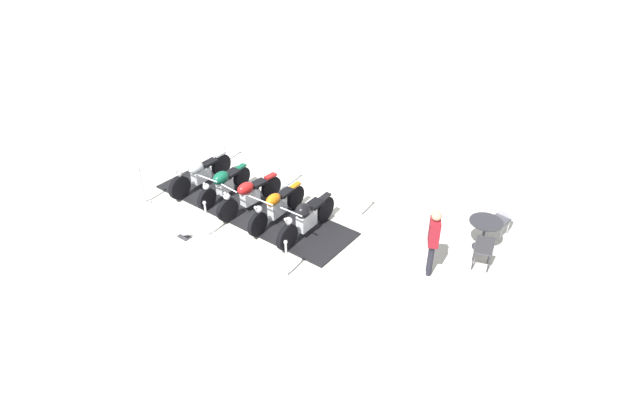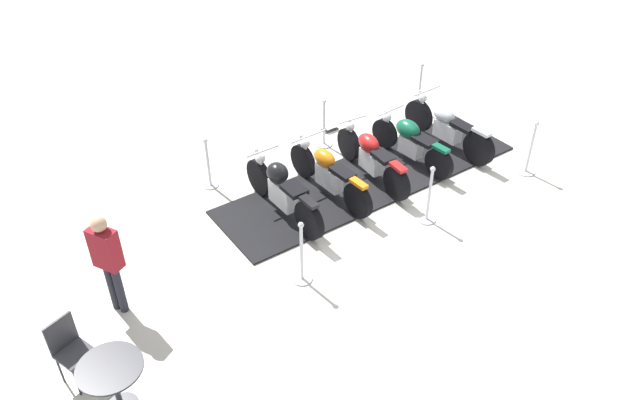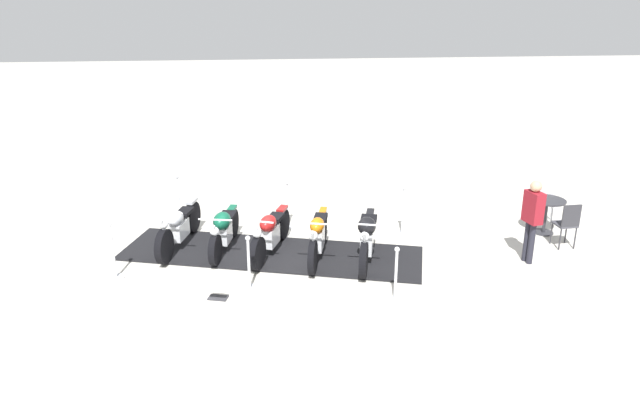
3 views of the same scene
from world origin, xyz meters
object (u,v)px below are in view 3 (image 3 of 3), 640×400
at_px(stanchion_left_mid, 288,212).
at_px(stanchion_left_rear, 403,218).
at_px(stanchion_right_mid, 249,274).
at_px(motorcycle_copper, 318,236).
at_px(cafe_table, 546,208).
at_px(info_placard, 218,295).
at_px(stanchion_left_front, 180,207).
at_px(bystander_person, 533,214).
at_px(motorcycle_forest, 224,229).
at_px(cafe_chair_near_table, 546,198).
at_px(stanchion_right_rear, 396,282).
at_px(stanchion_right_front, 114,259).
at_px(motorcycle_maroon, 270,233).
at_px(motorcycle_black, 367,238).
at_px(cafe_chair_across_table, 567,222).
at_px(motorcycle_chrome, 179,227).

bearing_deg(stanchion_left_mid, stanchion_left_rear, -16.27).
height_order(stanchion_right_mid, stanchion_left_rear, stanchion_left_rear).
distance_m(motorcycle_copper, cafe_table, 5.22).
height_order(stanchion_right_mid, info_placard, stanchion_right_mid).
relative_size(stanchion_right_mid, info_placard, 2.75).
relative_size(stanchion_left_front, bystander_person, 0.66).
xyz_separation_m(motorcycle_forest, cafe_chair_near_table, (7.40, 0.98, 0.07)).
bearing_deg(stanchion_left_front, stanchion_right_rear, -46.91).
height_order(cafe_chair_near_table, bystander_person, bystander_person).
bearing_deg(stanchion_left_rear, info_placard, -147.34).
bearing_deg(stanchion_right_front, motorcycle_copper, 6.57).
height_order(motorcycle_maroon, motorcycle_black, motorcycle_black).
bearing_deg(info_placard, bystander_person, -155.93).
height_order(stanchion_left_front, cafe_chair_across_table, stanchion_left_front).
distance_m(stanchion_right_rear, bystander_person, 3.31).
relative_size(motorcycle_copper, stanchion_left_rear, 1.96).
relative_size(stanchion_right_rear, stanchion_right_mid, 0.98).
xyz_separation_m(stanchion_left_mid, bystander_person, (4.62, -2.41, 0.65)).
relative_size(motorcycle_chrome, info_placard, 6.03).
relative_size(motorcycle_copper, stanchion_right_rear, 2.15).
distance_m(stanchion_left_front, info_placard, 4.12).
relative_size(stanchion_left_front, stanchion_right_rear, 1.08).
height_order(stanchion_right_front, cafe_table, stanchion_right_front).
bearing_deg(motorcycle_forest, motorcycle_black, 85.76).
bearing_deg(stanchion_left_mid, stanchion_right_mid, -106.27).
height_order(stanchion_left_rear, cafe_chair_near_table, stanchion_left_rear).
bearing_deg(cafe_chair_across_table, stanchion_left_rear, 67.93).
relative_size(motorcycle_maroon, stanchion_left_mid, 1.93).
bearing_deg(motorcycle_forest, stanchion_left_rear, 109.43).
xyz_separation_m(motorcycle_black, stanchion_left_rear, (1.06, 1.33, -0.14)).
relative_size(motorcycle_forest, stanchion_right_front, 1.81).
xyz_separation_m(motorcycle_black, cafe_chair_near_table, (4.58, 1.79, 0.04)).
bearing_deg(stanchion_right_rear, info_placard, 171.62).
bearing_deg(stanchion_right_front, cafe_chair_near_table, 11.83).
distance_m(motorcycle_copper, stanchion_right_front, 3.89).
distance_m(motorcycle_copper, cafe_chair_across_table, 5.21).
relative_size(stanchion_right_mid, cafe_table, 1.31).
bearing_deg(stanchion_left_front, stanchion_left_rear, -16.27).
distance_m(stanchion_right_front, stanchion_left_rear, 6.05).
distance_m(stanchion_right_rear, cafe_chair_near_table, 5.57).
height_order(cafe_chair_across_table, bystander_person, bystander_person).
distance_m(motorcycle_maroon, motorcycle_black, 1.96).
relative_size(info_placard, cafe_chair_across_table, 0.38).
relative_size(motorcycle_chrome, stanchion_right_front, 2.03).
relative_size(motorcycle_maroon, stanchion_right_rear, 2.07).
height_order(motorcycle_maroon, info_placard, motorcycle_maroon).
distance_m(stanchion_right_mid, cafe_table, 6.82).
distance_m(motorcycle_forest, info_placard, 2.04).
bearing_deg(cafe_table, motorcycle_chrome, 179.63).
xyz_separation_m(motorcycle_copper, stanchion_left_mid, (-0.50, 1.78, -0.14)).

